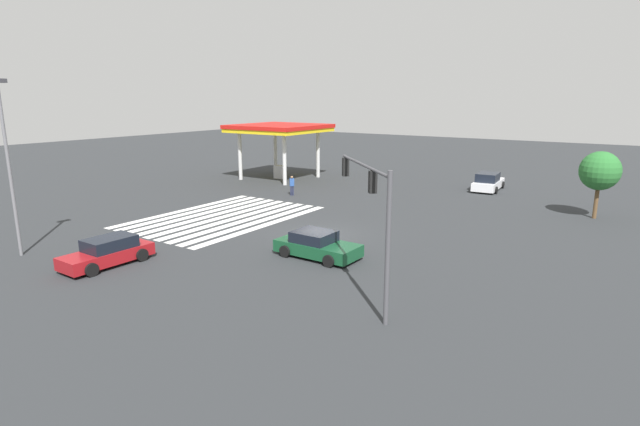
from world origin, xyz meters
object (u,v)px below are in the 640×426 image
Objects in this scene: traffic_signal_mast at (371,202)px; pedestrian at (292,185)px; car_0 at (317,245)px; street_light_pole_a at (7,154)px; car_2 at (488,182)px; car_1 at (108,252)px; tree_corner_a at (600,171)px.

traffic_signal_mast reaches higher than pedestrian.
pedestrian is (-12.32, -10.88, 0.29)m from car_0.
car_0 is 0.49× the size of street_light_pole_a.
car_2 is 17.21m from pedestrian.
car_0 is at bearing -3.35° from pedestrian.
street_light_pole_a reaches higher than car_0.
car_2 is at bearing 155.33° from street_light_pole_a.
car_0 is at bearing 132.08° from car_1.
car_1 is 32.00m from car_2.
pedestrian reaches higher than car_1.
pedestrian is 0.18× the size of street_light_pole_a.
car_1 is at bearing -35.39° from pedestrian.
car_1 is at bearing -137.94° from car_0.
pedestrian is 0.36× the size of tree_corner_a.
car_2 reaches higher than car_1.
street_light_pole_a reaches higher than car_2.
tree_corner_a is at bearing 58.13° from pedestrian.
car_1 reaches higher than car_0.
car_0 is 23.89m from car_2.
street_light_pole_a is at bearing 60.03° from traffic_signal_mast.
pedestrian is at bearing -169.46° from car_1.
car_1 is (6.70, -7.72, 0.03)m from car_0.
car_0 is 0.88× the size of car_2.
car_0 is 10.23m from car_1.
car_2 is at bearing -126.01° from tree_corner_a.
street_light_pole_a is (1.64, -5.10, 4.59)m from car_1.
tree_corner_a reaches higher than car_1.
car_1 is at bearing 158.48° from car_2.
street_light_pole_a is 34.98m from tree_corner_a.
tree_corner_a is at bearing -129.96° from car_2.
traffic_signal_mast reaches higher than tree_corner_a.
street_light_pole_a reaches higher than pedestrian.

